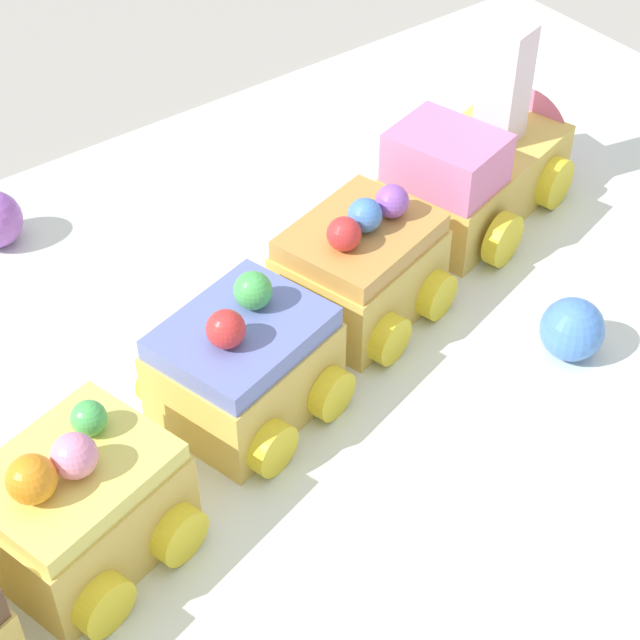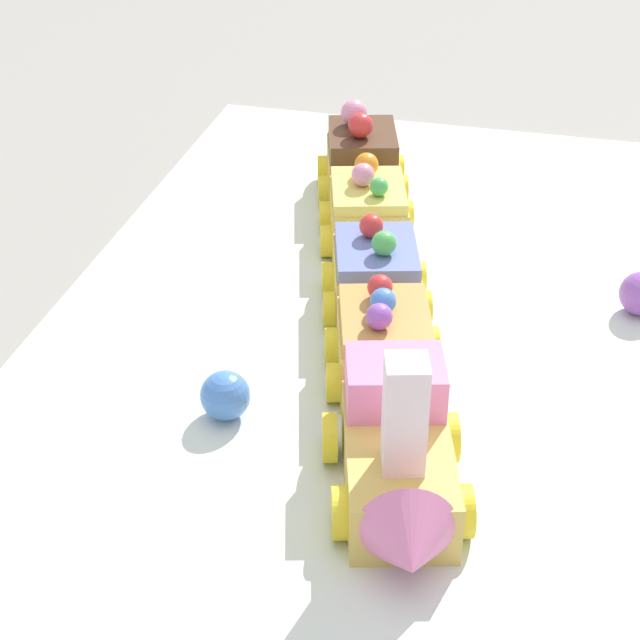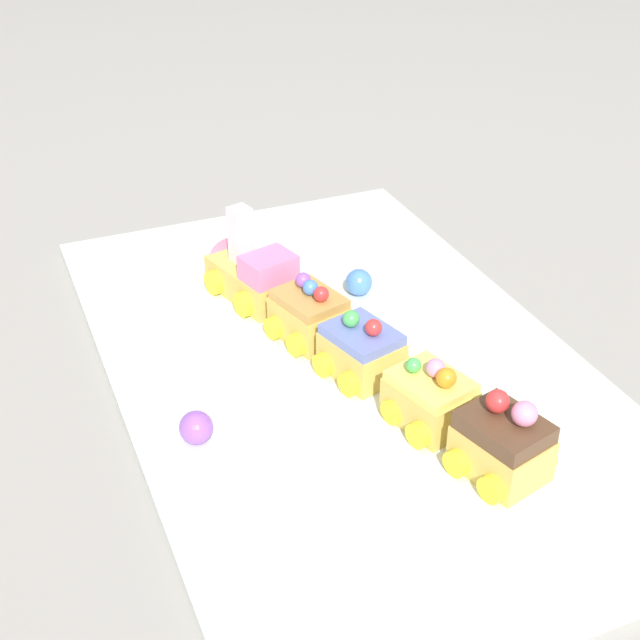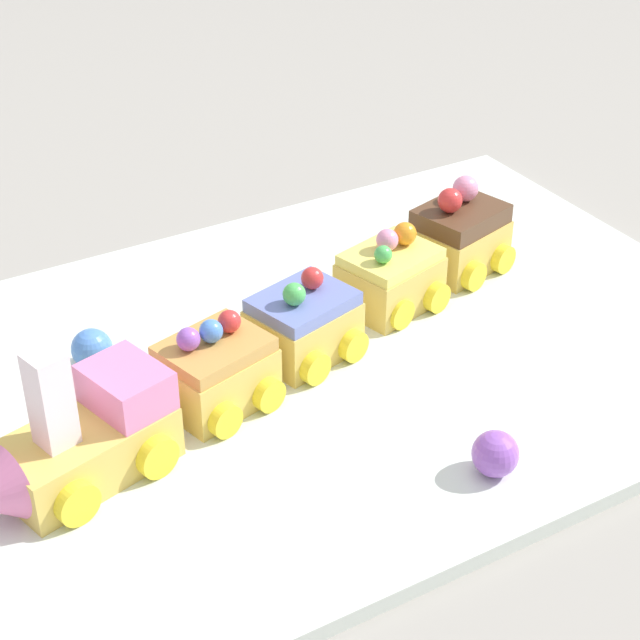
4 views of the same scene
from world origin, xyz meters
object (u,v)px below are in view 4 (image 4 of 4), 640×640
object	(u,v)px
gumball_purple	(495,454)
gumball_blue	(92,349)
cake_car_lemon	(390,278)
cake_car_blueberry	(303,325)
cake_car_chocolate	(459,236)
cake_train_locomotive	(74,446)
cake_car_caramel	(215,372)

from	to	relation	value
gumball_purple	gumball_blue	size ratio (longest dim) A/B	1.01
cake_car_lemon	gumball_blue	size ratio (longest dim) A/B	2.87
cake_car_blueberry	cake_car_chocolate	size ratio (longest dim) A/B	1.00
cake_train_locomotive	cake_car_lemon	bearing A→B (deg)	-179.99
cake_car_caramel	cake_car_chocolate	bearing A→B (deg)	-179.96
gumball_blue	cake_car_blueberry	bearing A→B (deg)	156.06
cake_car_chocolate	gumball_blue	xyz separation A→B (m)	(0.32, -0.01, -0.01)
gumball_purple	cake_car_blueberry	bearing A→B (deg)	-77.76
cake_train_locomotive	gumball_blue	distance (m)	0.13
cake_car_blueberry	cake_car_chocolate	bearing A→B (deg)	-179.88
cake_car_caramel	gumball_blue	world-z (taller)	cake_car_caramel
cake_car_caramel	cake_car_chocolate	world-z (taller)	cake_car_chocolate
cake_car_blueberry	gumball_purple	bearing A→B (deg)	87.22
cake_car_blueberry	gumball_blue	xyz separation A→B (m)	(0.14, -0.06, -0.01)
cake_train_locomotive	gumball_blue	world-z (taller)	cake_train_locomotive
cake_car_lemon	gumball_blue	xyz separation A→B (m)	(0.23, -0.04, -0.01)
cake_car_caramel	cake_car_lemon	size ratio (longest dim) A/B	1.00
cake_car_lemon	gumball_blue	distance (m)	0.24
cake_car_chocolate	gumball_purple	size ratio (longest dim) A/B	2.86
cake_car_blueberry	gumball_purple	distance (m)	0.18
cake_car_chocolate	gumball_blue	size ratio (longest dim) A/B	2.87
cake_train_locomotive	cake_car_lemon	size ratio (longest dim) A/B	1.69
cake_train_locomotive	gumball_purple	xyz separation A→B (m)	(-0.23, 0.13, -0.01)
cake_car_blueberry	cake_train_locomotive	bearing A→B (deg)	-0.01
cake_car_chocolate	cake_car_blueberry	bearing A→B (deg)	0.12
cake_car_blueberry	cake_car_chocolate	world-z (taller)	cake_car_chocolate
cake_car_chocolate	gumball_purple	world-z (taller)	cake_car_chocolate
gumball_blue	gumball_purple	bearing A→B (deg)	126.72
cake_car_blueberry	cake_car_lemon	size ratio (longest dim) A/B	1.00
cake_train_locomotive	cake_car_caramel	xyz separation A→B (m)	(-0.11, -0.03, -0.00)
cake_car_lemon	cake_car_caramel	bearing A→B (deg)	-0.04
cake_train_locomotive	gumball_purple	distance (m)	0.26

